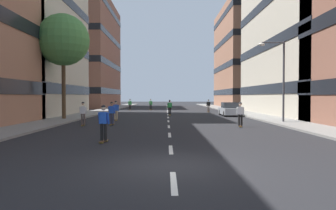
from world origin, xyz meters
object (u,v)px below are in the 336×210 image
(street_tree_near, at_px, (63,40))
(skater_2, at_px, (240,113))
(parked_car_near, at_px, (229,110))
(skater_4, at_px, (116,110))
(skater_5, at_px, (130,104))
(skater_3, at_px, (104,122))
(streetlamp_right, at_px, (279,72))
(skater_1, at_px, (83,112))
(skater_8, at_px, (112,112))
(skater_6, at_px, (170,107))
(skater_0, at_px, (151,104))
(skater_7, at_px, (208,105))

(street_tree_near, bearing_deg, skater_2, -24.87)
(parked_car_near, bearing_deg, skater_4, -149.38)
(skater_4, distance_m, skater_5, 21.61)
(skater_4, bearing_deg, skater_3, -83.44)
(streetlamp_right, distance_m, skater_1, 15.81)
(street_tree_near, distance_m, skater_1, 9.24)
(parked_car_near, bearing_deg, skater_8, -134.40)
(skater_3, height_order, skater_4, same)
(skater_6, bearing_deg, skater_0, 101.64)
(parked_car_near, distance_m, skater_6, 6.80)
(skater_0, distance_m, skater_2, 29.39)
(skater_2, distance_m, skater_6, 15.06)
(street_tree_near, distance_m, skater_8, 9.78)
(skater_1, xyz_separation_m, skater_8, (2.01, 0.62, 0.00))
(skater_0, xyz_separation_m, skater_5, (-3.24, -0.53, 0.00))
(parked_car_near, xyz_separation_m, skater_8, (-11.27, -11.51, 0.29))
(parked_car_near, relative_size, skater_7, 2.47)
(streetlamp_right, relative_size, skater_8, 3.65)
(skater_7, relative_size, skater_8, 1.00)
(street_tree_near, relative_size, streetlamp_right, 1.48)
(skater_4, relative_size, skater_5, 1.00)
(parked_car_near, height_order, skater_1, skater_1)
(street_tree_near, relative_size, skater_7, 5.40)
(streetlamp_right, distance_m, skater_5, 28.93)
(skater_2, height_order, skater_6, same)
(skater_6, xyz_separation_m, skater_7, (5.44, 7.28, 0.00))
(parked_car_near, relative_size, streetlamp_right, 0.68)
(skater_0, height_order, skater_8, same)
(street_tree_near, distance_m, streetlamp_right, 19.24)
(parked_car_near, bearing_deg, skater_6, 170.54)
(skater_2, distance_m, skater_5, 29.91)
(skater_8, bearing_deg, skater_3, -82.61)
(skater_3, relative_size, skater_6, 1.00)
(skater_2, relative_size, skater_5, 1.00)
(skater_7, bearing_deg, skater_5, 151.55)
(streetlamp_right, xyz_separation_m, skater_1, (-15.33, -2.21, -3.15))
(streetlamp_right, bearing_deg, skater_2, -140.46)
(skater_3, relative_size, skater_5, 1.00)
(skater_1, relative_size, skater_7, 1.00)
(parked_car_near, height_order, skater_6, skater_6)
(streetlamp_right, height_order, skater_7, streetlamp_right)
(street_tree_near, relative_size, skater_0, 5.40)
(skater_2, bearing_deg, parked_car_near, 82.10)
(skater_3, bearing_deg, skater_7, 73.24)
(skater_7, bearing_deg, skater_8, -116.68)
(skater_2, relative_size, skater_8, 1.00)
(skater_7, distance_m, skater_8, 22.28)
(street_tree_near, xyz_separation_m, skater_6, (9.86, 7.41, -6.36))
(street_tree_near, relative_size, skater_3, 5.40)
(skater_0, bearing_deg, skater_2, -74.64)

